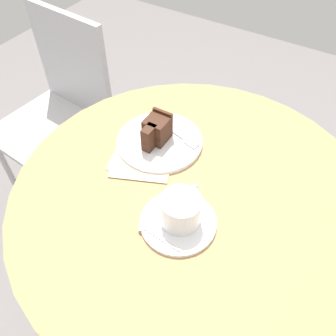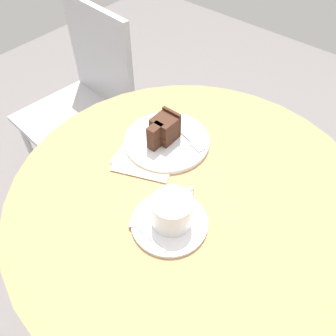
% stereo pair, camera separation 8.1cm
% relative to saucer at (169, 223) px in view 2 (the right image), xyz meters
% --- Properties ---
extents(ground_plane, '(4.40, 4.40, 0.01)m').
position_rel_saucer_xyz_m(ground_plane, '(0.09, 0.02, -0.76)').
color(ground_plane, slate).
rests_on(ground_plane, ground).
extents(cafe_table, '(0.84, 0.84, 0.76)m').
position_rel_saucer_xyz_m(cafe_table, '(0.09, 0.02, -0.12)').
color(cafe_table, '#A37F51').
rests_on(cafe_table, ground).
extents(saucer, '(0.16, 0.16, 0.01)m').
position_rel_saucer_xyz_m(saucer, '(0.00, 0.00, 0.00)').
color(saucer, white).
rests_on(saucer, cafe_table).
extents(coffee_cup, '(0.12, 0.09, 0.07)m').
position_rel_saucer_xyz_m(coffee_cup, '(0.01, -0.00, 0.04)').
color(coffee_cup, white).
rests_on(coffee_cup, saucer).
extents(teaspoon, '(0.02, 0.10, 0.00)m').
position_rel_saucer_xyz_m(teaspoon, '(-0.06, 0.03, 0.01)').
color(teaspoon, silver).
rests_on(teaspoon, saucer).
extents(cake_plate, '(0.22, 0.22, 0.01)m').
position_rel_saucer_xyz_m(cake_plate, '(0.18, 0.17, 0.00)').
color(cake_plate, white).
rests_on(cake_plate, cafe_table).
extents(cake_slice, '(0.09, 0.06, 0.07)m').
position_rel_saucer_xyz_m(cake_slice, '(0.18, 0.17, 0.04)').
color(cake_slice, '#422619').
rests_on(cake_slice, cake_plate).
extents(fork, '(0.04, 0.14, 0.00)m').
position_rel_saucer_xyz_m(fork, '(0.22, 0.12, 0.01)').
color(fork, silver).
rests_on(fork, cake_plate).
extents(napkin, '(0.21, 0.19, 0.00)m').
position_rel_saucer_xyz_m(napkin, '(0.12, 0.17, -0.00)').
color(napkin, beige).
rests_on(napkin, cafe_table).
extents(cafe_chair, '(0.41, 0.41, 0.86)m').
position_rel_saucer_xyz_m(cafe_chair, '(0.36, 0.74, -0.24)').
color(cafe_chair, '#BCBCC1').
rests_on(cafe_chair, ground).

